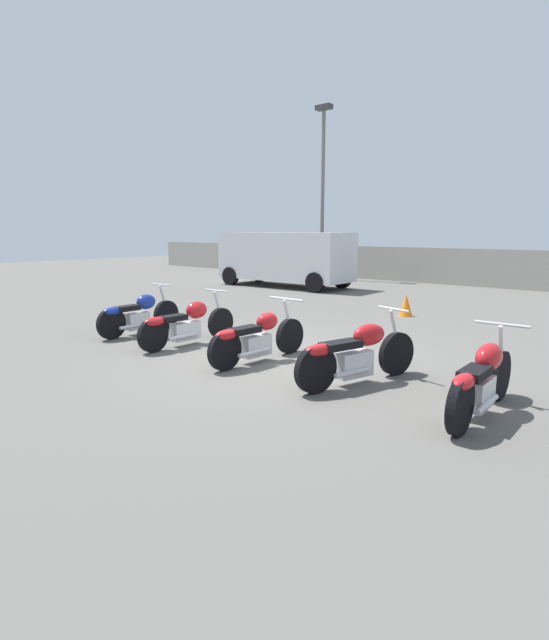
% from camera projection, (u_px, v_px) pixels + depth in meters
% --- Properties ---
extents(ground_plane, '(60.00, 60.00, 0.00)m').
position_uv_depth(ground_plane, '(280.00, 357.00, 8.33)').
color(ground_plane, '#5B5954').
extents(fence_back, '(40.00, 0.04, 1.42)m').
position_uv_depth(fence_back, '(513.00, 270.00, 17.92)').
color(fence_back, '#9E998E').
rests_on(fence_back, ground_plane).
extents(light_pole_left, '(0.70, 0.35, 7.26)m').
position_uv_depth(light_pole_left, '(323.00, 178.00, 21.27)').
color(light_pole_left, slate).
rests_on(light_pole_left, ground_plane).
extents(motorcycle_slot_0, '(0.60, 1.98, 0.98)m').
position_uv_depth(motorcycle_slot_0, '(138.00, 314.00, 10.13)').
color(motorcycle_slot_0, black).
rests_on(motorcycle_slot_0, ground_plane).
extents(motorcycle_slot_1, '(0.60, 2.19, 0.96)m').
position_uv_depth(motorcycle_slot_1, '(187.00, 324.00, 9.15)').
color(motorcycle_slot_1, black).
rests_on(motorcycle_slot_1, ground_plane).
extents(motorcycle_slot_2, '(0.74, 2.08, 0.97)m').
position_uv_depth(motorcycle_slot_2, '(257.00, 338.00, 7.95)').
color(motorcycle_slot_2, black).
rests_on(motorcycle_slot_2, ground_plane).
extents(motorcycle_slot_3, '(0.78, 2.09, 1.00)m').
position_uv_depth(motorcycle_slot_3, '(356.00, 354.00, 6.79)').
color(motorcycle_slot_3, black).
rests_on(motorcycle_slot_3, ground_plane).
extents(motorcycle_slot_4, '(0.64, 2.05, 0.99)m').
position_uv_depth(motorcycle_slot_4, '(482.00, 380.00, 5.60)').
color(motorcycle_slot_4, black).
rests_on(motorcycle_slot_4, ground_plane).
extents(parked_van, '(5.25, 2.13, 2.02)m').
position_uv_depth(parked_van, '(285.00, 257.00, 18.72)').
color(parked_van, silver).
rests_on(parked_van, ground_plane).
extents(traffic_cone_near, '(0.34, 0.34, 0.54)m').
position_uv_depth(traffic_cone_near, '(406.00, 305.00, 12.31)').
color(traffic_cone_near, orange).
rests_on(traffic_cone_near, ground_plane).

